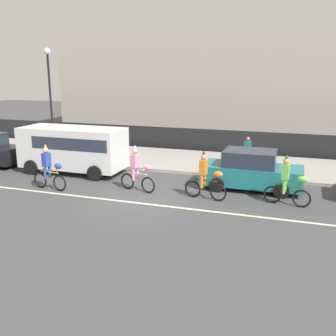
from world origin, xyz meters
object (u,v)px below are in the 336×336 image
parade_cyclist_lime (288,183)px  parked_van_white (74,146)px  parade_cyclist_orange (206,178)px  parked_car_teal (251,171)px  parade_cyclist_pink (138,171)px  pedestrian_onlooker (247,153)px  parade_cyclist_cobalt (49,170)px  street_lamp_post (50,86)px

parade_cyclist_lime → parked_van_white: parked_van_white is taller
parade_cyclist_orange → parked_car_teal: parade_cyclist_orange is taller
parade_cyclist_pink → parade_cyclist_orange: same height
parade_cyclist_pink → parade_cyclist_lime: bearing=1.5°
parked_car_teal → pedestrian_onlooker: pedestrian_onlooker is taller
pedestrian_onlooker → parade_cyclist_cobalt: bearing=-144.3°
street_lamp_post → parade_cyclist_cobalt: bearing=-56.9°
parade_cyclist_orange → street_lamp_post: (-10.13, 4.83, 3.15)m
parked_van_white → street_lamp_post: street_lamp_post is taller
parade_cyclist_pink → parked_van_white: (-4.06, 1.80, 0.44)m
parade_cyclist_pink → parked_van_white: parked_van_white is taller
parade_cyclist_orange → street_lamp_post: size_ratio=0.33×
parade_cyclist_orange → parked_car_teal: size_ratio=0.47×
parade_cyclist_orange → parade_cyclist_pink: bearing=177.7°
parade_cyclist_orange → parked_van_white: parked_van_white is taller
parade_cyclist_pink → parade_cyclist_orange: bearing=-2.3°
parade_cyclist_orange → pedestrian_onlooker: 4.56m
parked_van_white → parade_cyclist_orange: bearing=-15.5°
parade_cyclist_cobalt → parked_van_white: (-0.51, 2.77, 0.44)m
parade_cyclist_pink → street_lamp_post: (-7.25, 4.71, 3.15)m
street_lamp_post → pedestrian_onlooker: 11.48m
parade_cyclist_lime → pedestrian_onlooker: size_ratio=1.19×
parade_cyclist_lime → pedestrian_onlooker: parade_cyclist_lime is taller
parade_cyclist_pink → pedestrian_onlooker: size_ratio=1.19×
parked_van_white → parked_car_teal: 8.42m
parade_cyclist_lime → parked_car_teal: 2.24m
parked_van_white → street_lamp_post: size_ratio=0.85×
parade_cyclist_pink → parked_car_teal: (4.35, 1.79, -0.06)m
parade_cyclist_cobalt → parade_cyclist_lime: size_ratio=1.00×
parked_car_teal → parade_cyclist_cobalt: bearing=-160.7°
parade_cyclist_cobalt → parade_cyclist_pink: (3.55, 0.97, 0.00)m
parade_cyclist_orange → street_lamp_post: bearing=154.5°
parked_van_white → parked_car_teal: parked_van_white is taller
parked_car_teal → parade_cyclist_lime: bearing=-46.9°
parked_car_teal → street_lamp_post: 12.38m
parade_cyclist_lime → street_lamp_post: 14.25m
parked_car_teal → street_lamp_post: bearing=165.9°
parade_cyclist_orange → parade_cyclist_cobalt: bearing=-172.4°
parade_cyclist_cobalt → parade_cyclist_orange: bearing=7.6°
parade_cyclist_cobalt → parade_cyclist_orange: (6.43, 0.85, 0.00)m
parked_van_white → street_lamp_post: bearing=137.7°
parade_cyclist_pink → parked_car_teal: parade_cyclist_pink is taller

